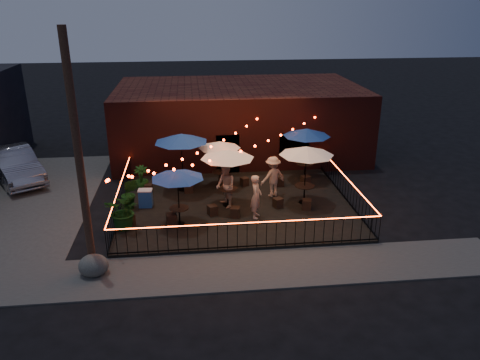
# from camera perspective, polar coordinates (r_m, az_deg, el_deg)

# --- Properties ---
(ground) EXTENTS (110.00, 110.00, 0.00)m
(ground) POSITION_cam_1_polar(r_m,az_deg,el_deg) (19.13, 0.11, -5.75)
(ground) COLOR black
(ground) RESTS_ON ground
(patio) EXTENTS (10.00, 8.00, 0.15)m
(patio) POSITION_cam_1_polar(r_m,az_deg,el_deg) (20.89, -0.51, -3.09)
(patio) COLOR black
(patio) RESTS_ON ground
(sidewalk) EXTENTS (18.00, 2.50, 0.05)m
(sidewalk) POSITION_cam_1_polar(r_m,az_deg,el_deg) (16.31, 1.41, -10.83)
(sidewalk) COLOR #43403E
(sidewalk) RESTS_ON ground
(brick_building) EXTENTS (14.00, 8.00, 4.00)m
(brick_building) POSITION_cam_1_polar(r_m,az_deg,el_deg) (27.90, -0.15, 7.38)
(brick_building) COLOR #3A1310
(brick_building) RESTS_ON ground
(utility_pole) EXTENTS (0.26, 0.26, 8.00)m
(utility_pole) POSITION_cam_1_polar(r_m,az_deg,el_deg) (15.48, -19.03, 2.44)
(utility_pole) COLOR #342015
(utility_pole) RESTS_ON ground
(fence_front) EXTENTS (10.00, 0.04, 1.04)m
(fence_front) POSITION_cam_1_polar(r_m,az_deg,el_deg) (17.06, 0.87, -6.79)
(fence_front) COLOR black
(fence_front) RESTS_ON patio
(fence_left) EXTENTS (0.04, 8.00, 1.04)m
(fence_left) POSITION_cam_1_polar(r_m,az_deg,el_deg) (20.80, -14.36, -2.15)
(fence_left) COLOR black
(fence_left) RESTS_ON patio
(fence_right) EXTENTS (0.04, 8.00, 1.04)m
(fence_right) POSITION_cam_1_polar(r_m,az_deg,el_deg) (21.70, 12.74, -1.00)
(fence_right) COLOR black
(fence_right) RESTS_ON patio
(festoon_lights) EXTENTS (10.02, 8.72, 1.32)m
(festoon_lights) POSITION_cam_1_polar(r_m,az_deg,el_deg) (19.65, -3.37, 2.92)
(festoon_lights) COLOR #FF2607
(festoon_lights) RESTS_ON ground
(cafe_table_0) EXTENTS (2.67, 2.67, 2.33)m
(cafe_table_0) POSITION_cam_1_polar(r_m,az_deg,el_deg) (18.35, -7.65, 0.61)
(cafe_table_0) COLOR black
(cafe_table_0) RESTS_ON patio
(cafe_table_1) EXTENTS (3.19, 3.19, 2.76)m
(cafe_table_1) POSITION_cam_1_polar(r_m,az_deg,el_deg) (21.74, -7.20, 5.01)
(cafe_table_1) COLOR black
(cafe_table_1) RESTS_ON patio
(cafe_table_2) EXTENTS (2.47, 2.47, 2.55)m
(cafe_table_2) POSITION_cam_1_polar(r_m,az_deg,el_deg) (19.90, -1.55, 3.08)
(cafe_table_2) COLOR black
(cafe_table_2) RESTS_ON patio
(cafe_table_3) EXTENTS (2.22, 2.22, 2.23)m
(cafe_table_3) POSITION_cam_1_polar(r_m,az_deg,el_deg) (22.27, -2.51, 4.25)
(cafe_table_3) COLOR black
(cafe_table_3) RESTS_ON patio
(cafe_table_4) EXTENTS (2.66, 2.66, 2.62)m
(cafe_table_4) POSITION_cam_1_polar(r_m,az_deg,el_deg) (20.35, 8.11, 3.45)
(cafe_table_4) COLOR black
(cafe_table_4) RESTS_ON patio
(cafe_table_5) EXTENTS (2.95, 2.95, 2.60)m
(cafe_table_5) POSITION_cam_1_polar(r_m,az_deg,el_deg) (23.31, 8.13, 5.70)
(cafe_table_5) COLOR black
(cafe_table_5) RESTS_ON patio
(bistro_chair_0) EXTENTS (0.43, 0.43, 0.44)m
(bistro_chair_0) POSITION_cam_1_polar(r_m,az_deg,el_deg) (19.29, -13.28, -4.90)
(bistro_chair_0) COLOR black
(bistro_chair_0) RESTS_ON patio
(bistro_chair_1) EXTENTS (0.47, 0.47, 0.48)m
(bistro_chair_1) POSITION_cam_1_polar(r_m,az_deg,el_deg) (19.07, -8.33, -4.78)
(bistro_chair_1) COLOR black
(bistro_chair_1) RESTS_ON patio
(bistro_chair_2) EXTENTS (0.39, 0.39, 0.40)m
(bistro_chair_2) POSITION_cam_1_polar(r_m,az_deg,el_deg) (22.40, -11.08, -1.01)
(bistro_chair_2) COLOR black
(bistro_chair_2) RESTS_ON patio
(bistro_chair_3) EXTENTS (0.44, 0.44, 0.49)m
(bistro_chair_3) POSITION_cam_1_polar(r_m,az_deg,el_deg) (22.15, -6.31, -0.86)
(bistro_chair_3) COLOR black
(bistro_chair_3) RESTS_ON patio
(bistro_chair_4) EXTENTS (0.46, 0.46, 0.42)m
(bistro_chair_4) POSITION_cam_1_polar(r_m,az_deg,el_deg) (19.77, -3.38, -3.70)
(bistro_chair_4) COLOR black
(bistro_chair_4) RESTS_ON patio
(bistro_chair_5) EXTENTS (0.44, 0.44, 0.44)m
(bistro_chair_5) POSITION_cam_1_polar(r_m,az_deg,el_deg) (19.53, -0.59, -3.94)
(bistro_chair_5) COLOR black
(bistro_chair_5) RESTS_ON patio
(bistro_chair_6) EXTENTS (0.46, 0.46, 0.46)m
(bistro_chair_6) POSITION_cam_1_polar(r_m,az_deg,el_deg) (22.70, -2.05, -0.24)
(bistro_chair_6) COLOR black
(bistro_chair_6) RESTS_ON patio
(bistro_chair_7) EXTENTS (0.44, 0.44, 0.40)m
(bistro_chair_7) POSITION_cam_1_polar(r_m,az_deg,el_deg) (22.81, 0.55, -0.19)
(bistro_chair_7) COLOR black
(bistro_chair_7) RESTS_ON patio
(bistro_chair_8) EXTENTS (0.47, 0.47, 0.43)m
(bistro_chair_8) POSITION_cam_1_polar(r_m,az_deg,el_deg) (20.49, 4.64, -2.78)
(bistro_chair_8) COLOR black
(bistro_chair_8) RESTS_ON patio
(bistro_chair_9) EXTENTS (0.46, 0.46, 0.44)m
(bistro_chair_9) POSITION_cam_1_polar(r_m,az_deg,el_deg) (20.44, 8.15, -2.98)
(bistro_chair_9) COLOR black
(bistro_chair_9) RESTS_ON patio
(bistro_chair_10) EXTENTS (0.44, 0.44, 0.50)m
(bistro_chair_10) POSITION_cam_1_polar(r_m,az_deg,el_deg) (22.87, 4.80, -0.07)
(bistro_chair_10) COLOR black
(bistro_chair_10) RESTS_ON patio
(bistro_chair_11) EXTENTS (0.48, 0.48, 0.47)m
(bistro_chair_11) POSITION_cam_1_polar(r_m,az_deg,el_deg) (23.06, 8.01, -0.07)
(bistro_chair_11) COLOR black
(bistro_chair_11) RESTS_ON patio
(patron_a) EXTENTS (0.61, 0.77, 1.86)m
(patron_a) POSITION_cam_1_polar(r_m,az_deg,el_deg) (19.25, 1.98, -2.03)
(patron_a) COLOR tan
(patron_a) RESTS_ON patio
(patron_b) EXTENTS (0.99, 1.13, 1.96)m
(patron_b) POSITION_cam_1_polar(r_m,az_deg,el_deg) (20.23, -1.78, -0.69)
(patron_b) COLOR beige
(patron_b) RESTS_ON patio
(patron_c) EXTENTS (1.40, 1.13, 1.90)m
(patron_c) POSITION_cam_1_polar(r_m,az_deg,el_deg) (21.39, 4.02, 0.42)
(patron_c) COLOR #CEA98D
(patron_c) RESTS_ON patio
(potted_shrub_a) EXTENTS (1.66, 1.55, 1.52)m
(potted_shrub_a) POSITION_cam_1_polar(r_m,az_deg,el_deg) (18.93, -13.93, -3.68)
(potted_shrub_a) COLOR #19390F
(potted_shrub_a) RESTS_ON patio
(potted_shrub_b) EXTENTS (0.87, 0.75, 1.40)m
(potted_shrub_b) POSITION_cam_1_polar(r_m,az_deg,el_deg) (20.68, -13.31, -1.63)
(potted_shrub_b) COLOR #1C3911
(potted_shrub_b) RESTS_ON patio
(potted_shrub_c) EXTENTS (0.74, 0.74, 1.20)m
(potted_shrub_c) POSITION_cam_1_polar(r_m,az_deg,el_deg) (22.59, -11.95, 0.19)
(potted_shrub_c) COLOR #193C0E
(potted_shrub_c) RESTS_ON patio
(cooler) EXTENTS (0.64, 0.48, 0.80)m
(cooler) POSITION_cam_1_polar(r_m,az_deg,el_deg) (20.83, -11.43, -2.17)
(cooler) COLOR #1E4EA4
(cooler) RESTS_ON patio
(boulder) EXTENTS (1.04, 0.92, 0.74)m
(boulder) POSITION_cam_1_polar(r_m,az_deg,el_deg) (16.59, -17.42, -9.92)
(boulder) COLOR #454540
(boulder) RESTS_ON ground
(car_silver) EXTENTS (4.18, 5.28, 1.68)m
(car_silver) POSITION_cam_1_polar(r_m,az_deg,el_deg) (26.21, -25.73, 1.66)
(car_silver) COLOR #A4A5AB
(car_silver) RESTS_ON ground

